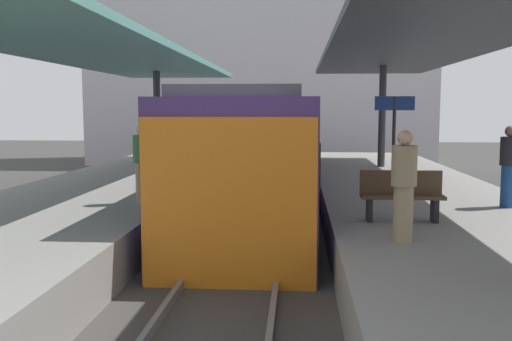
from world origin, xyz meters
The scene contains 15 objects.
ground_plane centered at (0.00, 0.00, 0.00)m, with size 80.00×80.00×0.00m, color #383835.
platform_left centered at (-3.80, 0.00, 0.50)m, with size 4.40×28.00×1.00m, color gray.
platform_right centered at (3.80, 0.00, 0.50)m, with size 4.40×28.00×1.00m, color gray.
track_ballast centered at (0.00, 0.00, 0.10)m, with size 3.20×28.00×0.20m, color #423F3D.
rail_near_side centered at (-0.72, 0.00, 0.27)m, with size 0.08×28.00×0.14m, color slate.
rail_far_side centered at (0.72, 0.00, 0.27)m, with size 0.08×28.00×0.14m, color slate.
commuter_train centered at (0.00, 4.31, 1.73)m, with size 2.78×14.78×3.10m.
canopy_left centered at (-3.80, 1.40, 4.25)m, with size 4.18×21.00×3.37m.
canopy_right centered at (3.80, 1.40, 4.38)m, with size 4.18×21.00×3.51m.
platform_bench centered at (2.81, -1.57, 1.46)m, with size 1.40×0.41×0.86m.
platform_sign centered at (3.23, 1.88, 2.62)m, with size 0.90×0.08×2.21m.
passenger_near_bench centered at (-2.12, -0.17, 1.84)m, with size 0.36×0.36×1.62m.
passenger_mid_platform centered at (5.14, -0.05, 1.83)m, with size 0.36×0.36×1.60m.
passenger_far_end centered at (2.55, -3.16, 1.84)m, with size 0.36×0.36×1.62m.
station_building_backdrop centered at (-1.05, 20.00, 5.50)m, with size 18.00×6.00×11.00m, color #B7B2B7.
Camera 1 is at (1.04, -11.27, 2.91)m, focal length 39.39 mm.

